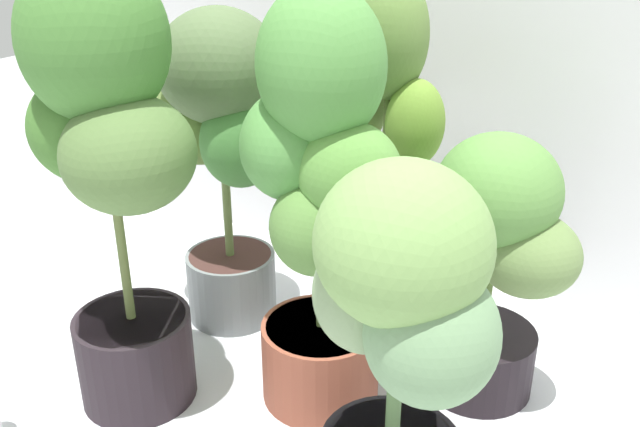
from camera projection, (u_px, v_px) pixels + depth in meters
The scene contains 7 objects.
ground_plane at pixel (276, 420), 1.55m from camera, with size 8.00×8.00×0.00m, color silver.
potted_plant_back_center at pixel (386, 128), 1.73m from camera, with size 0.37×0.23×0.94m.
potted_plant_front_right at pixel (400, 334), 1.12m from camera, with size 0.41×0.41×0.72m.
potted_plant_front_left at pixel (111, 158), 1.39m from camera, with size 0.45×0.37×1.00m.
potted_plant_center at pixel (318, 190), 1.42m from camera, with size 0.40×0.34×0.95m.
potted_plant_back_right at pixel (489, 248), 1.52m from camera, with size 0.40×0.31×0.64m.
potted_plant_back_left at pixel (220, 136), 1.75m from camera, with size 0.47×0.36×0.86m.
Camera 1 is at (0.64, -1.04, 1.06)m, focal length 38.25 mm.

